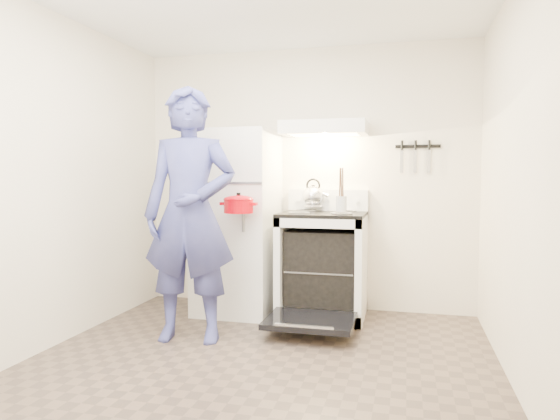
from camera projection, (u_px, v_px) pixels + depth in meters
The scene contains 15 objects.
floor at pixel (249, 376), 3.19m from camera, with size 3.60×3.60×0.00m, color brown.
back_wall at pixel (305, 179), 4.85m from camera, with size 3.20×0.02×2.50m, color beige.
refrigerator at pixel (237, 222), 4.68m from camera, with size 0.70×0.70×1.70m, color white.
stove_body at pixel (323, 266), 4.53m from camera, with size 0.76×0.65×0.92m, color white.
cooktop at pixel (323, 214), 4.50m from camera, with size 0.76×0.65×0.03m, color black.
backsplash at pixel (328, 200), 4.76m from camera, with size 0.76×0.07×0.20m, color white.
oven_door at pixel (310, 321), 3.98m from camera, with size 0.70×0.54×0.04m, color black.
oven_rack at pixel (323, 268), 4.53m from camera, with size 0.60×0.52×0.01m, color slate.
range_hood at pixel (325, 128), 4.52m from camera, with size 0.76×0.50×0.12m, color white.
knife_strip at pixel (418, 146), 4.55m from camera, with size 0.40×0.02×0.03m, color black.
pizza_stone at pixel (317, 266), 4.59m from camera, with size 0.34×0.34×0.02m, color #826346.
tea_kettle at pixel (313, 195), 4.73m from camera, with size 0.25×0.21×0.30m, color silver, non-canonical shape.
utensil_jar at pixel (341, 204), 4.19m from camera, with size 0.09×0.09×0.13m, color silver.
person at pixel (190, 215), 3.85m from camera, with size 0.72×0.47×1.96m, color navy.
dutch_oven at pixel (239, 206), 4.13m from camera, with size 0.31×0.24×0.21m, color #BA010B, non-canonical shape.
Camera 1 is at (0.96, -2.97, 1.28)m, focal length 32.00 mm.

